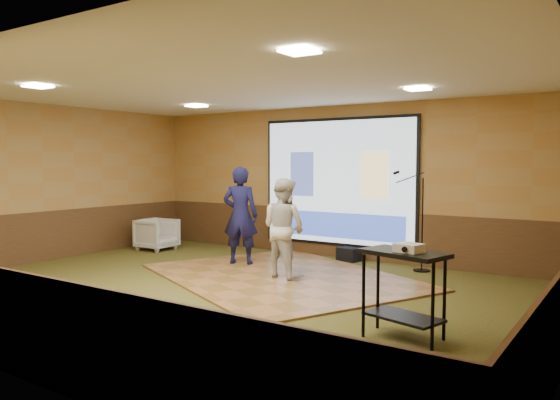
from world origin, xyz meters
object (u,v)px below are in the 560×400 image
Objects in this scene: projector at (409,248)px; player_right at (284,228)px; dance_floor at (281,277)px; player_left at (240,215)px; projector_screen at (337,183)px; av_table at (404,278)px; banquet_chair at (157,234)px; mic_stand at (419,243)px; duffel_bag at (349,254)px.

player_right is at bearing 159.71° from projector.
dance_floor is 2.43× the size of player_left.
player_right reaches higher than projector.
av_table is at bearing -53.75° from projector_screen.
banquet_chair is (-6.69, 2.73, -0.66)m from projector.
dance_floor is 3.56m from projector.
projector reaches higher than dance_floor.
projector_screen is 12.30× the size of projector.
banquet_chair is (-2.59, 0.38, -0.59)m from player_left.
projector reaches higher than av_table.
player_left is 3.21m from mic_stand.
projector_screen is 5.05m from av_table.
player_left is 6.61× the size of projector.
player_left is at bearing 150.13° from av_table.
mic_stand reaches higher than banquet_chair.
av_table is 0.54× the size of mic_stand.
player_left is 4.72m from projector.
player_left is 2.68m from banquet_chair.
duffel_bag is (-2.58, 3.82, -0.53)m from av_table.
mic_stand reaches higher than dance_floor.
projector_screen reaches higher than player_right.
projector_screen is 2.09m from player_left.
duffel_bag is (4.04, 1.12, -0.21)m from banquet_chair.
av_table is 3.52× the size of projector.
dance_floor is at bearing -96.56° from duffel_bag.
player_left is (-1.22, 0.49, 0.91)m from dance_floor.
banquet_chair is at bearing -160.24° from projector_screen.
projector is 7.26m from banquet_chair.
mic_stand reaches higher than player_right.
projector is 3.90m from mic_stand.
player_left is at bearing -122.52° from projector_screen.
player_right is at bearing -152.01° from mic_stand.
mic_stand is 4.24× the size of duffel_bag.
mic_stand is at bearing -177.37° from player_left.
av_table is 4.64m from duffel_bag.
banquet_chair is 4.20m from duffel_bag.
banquet_chair is at bearing 170.58° from projector.
projector_screen reaches higher than projector.
duffel_bag is at bearing -156.02° from player_left.
player_left is 4.32× the size of duffel_bag.
projector_screen is at bearing -76.05° from player_right.
dance_floor is 2.51m from mic_stand.
dance_floor is 2.70× the size of player_right.
banquet_chair is (-5.49, -0.94, -0.16)m from mic_stand.
projector is (3.01, -4.05, -0.48)m from projector_screen.
duffel_bag is (0.37, -0.20, -1.35)m from projector_screen.
projector_screen reaches higher than dance_floor.
dance_floor is 2.00m from duffel_bag.
projector is (0.06, -0.03, 0.33)m from av_table.
projector_screen is 1.41m from duffel_bag.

